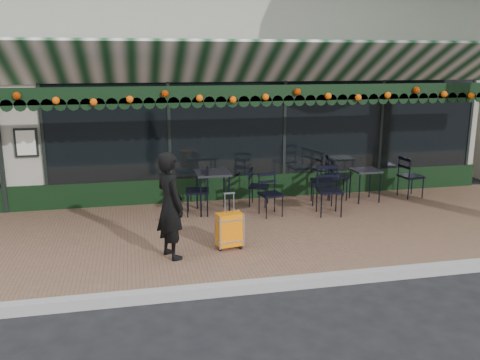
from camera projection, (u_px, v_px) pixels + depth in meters
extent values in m
plane|color=black|center=(269.00, 287.00, 6.95)|extent=(80.00, 80.00, 0.00)
cube|color=brown|center=(239.00, 234.00, 8.83)|extent=(18.00, 4.00, 0.15)
cube|color=#9E9E99|center=(271.00, 285.00, 6.85)|extent=(18.00, 0.16, 0.15)
cube|color=gray|center=(194.00, 88.00, 14.03)|extent=(12.00, 8.00, 4.50)
cube|color=black|center=(275.00, 127.00, 10.59)|extent=(9.20, 0.04, 2.00)
cube|color=silver|center=(26.00, 143.00, 9.59)|extent=(0.42, 0.04, 0.55)
cube|color=black|center=(232.00, 94.00, 8.77)|extent=(12.00, 0.03, 0.28)
cylinder|color=#FD5308|center=(233.00, 95.00, 8.71)|extent=(11.60, 0.12, 0.12)
imported|color=black|center=(170.00, 205.00, 7.45)|extent=(0.59, 0.69, 1.60)
cube|color=orange|center=(229.00, 229.00, 7.89)|extent=(0.42, 0.28, 0.52)
cube|color=black|center=(230.00, 247.00, 7.96)|extent=(0.42, 0.28, 0.05)
cube|color=silver|center=(229.00, 203.00, 7.80)|extent=(0.18, 0.06, 0.32)
cube|color=black|center=(366.00, 170.00, 10.49)|extent=(0.54, 0.54, 0.04)
cylinder|color=black|center=(359.00, 189.00, 10.31)|extent=(0.03, 0.03, 0.63)
cylinder|color=black|center=(380.00, 188.00, 10.40)|extent=(0.03, 0.03, 0.63)
cylinder|color=black|center=(350.00, 184.00, 10.73)|extent=(0.03, 0.03, 0.63)
cylinder|color=black|center=(370.00, 183.00, 10.83)|extent=(0.03, 0.03, 0.63)
cube|color=black|center=(213.00, 173.00, 9.67)|extent=(0.65, 0.65, 0.04)
cylinder|color=black|center=(201.00, 198.00, 9.45)|extent=(0.03, 0.03, 0.76)
cylinder|color=black|center=(229.00, 196.00, 9.56)|extent=(0.03, 0.03, 0.76)
cylinder|color=black|center=(197.00, 190.00, 9.96)|extent=(0.03, 0.03, 0.76)
cylinder|color=black|center=(224.00, 189.00, 10.07)|extent=(0.03, 0.03, 0.76)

